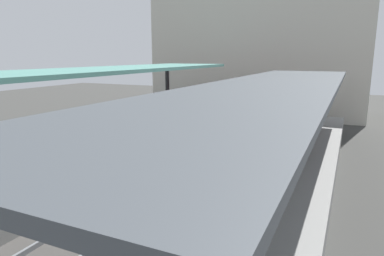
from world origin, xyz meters
The scene contains 14 objects.
ground_plane centered at (0.00, 0.00, 0.00)m, with size 80.00×80.00×0.00m, color #383835.
platform_left centered at (-3.80, 0.00, 0.50)m, with size 4.40×28.00×1.00m, color gray.
platform_right centered at (3.80, 0.00, 0.50)m, with size 4.40×28.00×1.00m, color gray.
track_ballast centered at (0.00, 0.00, 0.10)m, with size 3.20×28.00×0.20m, color #423F3D.
rail_near_side centered at (-0.72, 0.00, 0.27)m, with size 0.08×28.00×0.14m, color slate.
rail_far_side centered at (0.72, 0.00, 0.27)m, with size 0.08×28.00×0.14m, color slate.
commuter_train centered at (0.00, 6.06, 1.73)m, with size 2.78×10.87×3.10m.
canopy_left centered at (-3.80, 1.40, 4.35)m, with size 4.18×21.00×3.47m.
canopy_right centered at (3.80, 1.40, 3.98)m, with size 4.18×21.00×3.10m.
platform_bench centered at (4.12, 3.52, 1.46)m, with size 1.40×0.41×0.86m.
platform_sign centered at (3.94, 5.66, 2.62)m, with size 0.90×0.08×2.21m.
litter_bin centered at (2.24, 1.64, 1.40)m, with size 0.44×0.44×0.80m, color maroon.
passenger_near_bench centered at (-3.30, 5.07, 1.93)m, with size 0.36×0.36×1.79m.
station_building_backdrop centered at (-1.51, 20.00, 5.50)m, with size 18.00×6.00×11.00m, color beige.
Camera 1 is at (6.24, -10.39, 5.02)m, focal length 31.99 mm.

